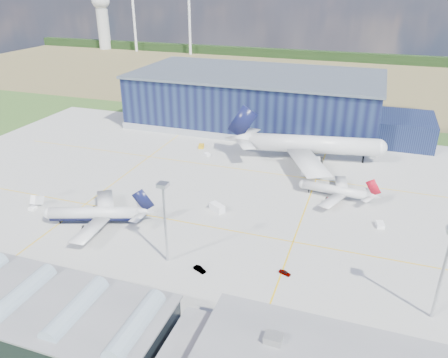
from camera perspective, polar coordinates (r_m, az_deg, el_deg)
The scene contains 19 objects.
ground at distance 146.44m, azimuth -5.77°, elevation -3.36°, with size 600.00×600.00×0.00m, color #385A21.
apron at distance 154.50m, azimuth -4.24°, elevation -1.71°, with size 220.00×160.00×0.08m.
farmland at distance 347.99m, azimuth 9.75°, elevation 13.06°, with size 600.00×220.00×0.01m, color olive.
treeline at distance 425.20m, azimuth 11.78°, elevation 15.55°, with size 600.00×8.00×8.00m, color black.
horizon_dressing at distance 480.80m, azimuth -12.66°, elevation 20.14°, with size 440.20×18.00×70.00m.
hangar at distance 225.27m, azimuth 4.92°, elevation 10.01°, with size 145.00×62.00×26.10m.
glass_concourse at distance 106.47m, azimuth -23.21°, elevation -15.33°, with size 78.00×23.00×8.60m.
light_mast_center at distance 111.57m, azimuth -7.79°, elevation -4.04°, with size 2.60×2.60×23.00m.
light_mast_east at distance 103.42m, azimuth 26.99°, elevation -9.35°, with size 2.60×2.60×23.00m.
airliner_navy at distance 138.08m, azimuth -16.69°, elevation -3.55°, with size 34.78×34.02×11.34m, color silver, non-canonical shape.
airliner_red at distance 152.89m, azimuth 14.29°, elevation -0.86°, with size 28.12×27.51×9.17m, color silver, non-canonical shape.
airliner_widebody at distance 180.88m, azimuth 11.59°, elevation 5.57°, with size 66.00×64.56×21.52m, color silver, non-canonical shape.
gse_cart_a at distance 141.19m, azimuth 19.71°, elevation -5.64°, with size 2.23×3.35×1.45m, color white.
gse_van_b at distance 141.36m, azimuth -0.90°, elevation -3.76°, with size 2.47×5.39×2.47m, color white.
gse_tug_c at distance 194.50m, azimuth -2.98°, elevation 4.30°, with size 2.20×3.51×1.54m, color gold.
gse_cart_b at distance 185.46m, azimuth -2.23°, elevation 3.21°, with size 1.87×2.81×1.22m, color white.
airstair at distance 156.69m, azimuth -23.18°, elevation -2.82°, with size 1.83×4.56×2.92m, color white.
car_a at distance 114.70m, azimuth 7.95°, elevation -12.02°, with size 1.27×3.15×1.07m, color #99999E.
car_b at distance 114.84m, azimuth -3.21°, elevation -11.69°, with size 1.29×3.69×1.22m, color #99999E.
Camera 1 is at (55.99, -116.48, 68.86)m, focal length 35.00 mm.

